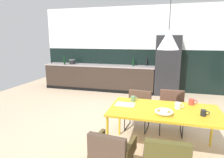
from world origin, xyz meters
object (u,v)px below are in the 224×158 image
at_px(fruit_bowl, 164,112).
at_px(bottle_vinegar_dark, 147,63).
at_px(open_book, 125,104).
at_px(mug_short_terracotta, 133,99).
at_px(pendant_lamp_over_table_near, 169,40).
at_px(refrigerator_column, 167,66).
at_px(bottle_spice_small, 133,62).
at_px(armchair_corner_seat, 111,149).
at_px(bottle_wine_green, 64,61).
at_px(dining_table, 164,112).
at_px(cooking_pot, 72,62).
at_px(mug_white_ceramic, 178,106).
at_px(mug_glass_clear, 192,102).
at_px(armchair_facing_counter, 138,105).
at_px(armchair_far_side, 172,106).
at_px(mug_tall_blue, 204,113).

xyz_separation_m(fruit_bowl, bottle_vinegar_dark, (-0.58, 3.88, 0.23)).
distance_m(open_book, mug_short_terracotta, 0.24).
relative_size(fruit_bowl, pendant_lamp_over_table_near, 0.22).
bearing_deg(pendant_lamp_over_table_near, open_book, 170.58).
relative_size(refrigerator_column, bottle_spice_small, 6.54).
bearing_deg(bottle_spice_small, armchair_corner_seat, -84.57).
xyz_separation_m(bottle_wine_green, pendant_lamp_over_table_near, (3.43, -3.27, 0.75)).
bearing_deg(mug_short_terracotta, dining_table, -28.04).
bearing_deg(mug_short_terracotta, cooking_pot, 130.79).
bearing_deg(armchair_corner_seat, dining_table, 61.78).
bearing_deg(mug_white_ceramic, cooking_pot, 135.88).
bearing_deg(bottle_vinegar_dark, mug_glass_clear, -73.02).
xyz_separation_m(open_book, mug_short_terracotta, (0.10, 0.22, 0.04)).
height_order(fruit_bowl, open_book, fruit_bowl).
relative_size(cooking_pot, pendant_lamp_over_table_near, 0.18).
bearing_deg(dining_table, armchair_facing_counter, 121.22).
bearing_deg(bottle_vinegar_dark, mug_short_terracotta, -88.75).
bearing_deg(armchair_facing_counter, bottle_vinegar_dark, -81.25).
bearing_deg(bottle_spice_small, bottle_vinegar_dark, 18.47).
distance_m(armchair_far_side, open_book, 1.10).
bearing_deg(bottle_vinegar_dark, bottle_spice_small, -161.53).
distance_m(dining_table, armchair_far_side, 0.85).
bearing_deg(cooking_pot, refrigerator_column, 0.64).
bearing_deg(armchair_corner_seat, bottle_spice_small, 102.46).
bearing_deg(mug_white_ceramic, armchair_corner_seat, -130.29).
height_order(refrigerator_column, mug_short_terracotta, refrigerator_column).
distance_m(refrigerator_column, bottle_wine_green, 3.52).
height_order(armchair_corner_seat, bottle_spice_small, bottle_spice_small).
distance_m(refrigerator_column, armchair_facing_counter, 2.74).
xyz_separation_m(mug_short_terracotta, cooking_pot, (-2.70, 3.13, 0.19)).
xyz_separation_m(armchair_far_side, fruit_bowl, (-0.16, -1.02, 0.26)).
bearing_deg(dining_table, bottle_wine_green, 136.72).
bearing_deg(armchair_facing_counter, mug_tall_blue, 144.54).
bearing_deg(mug_glass_clear, open_book, -165.20).
bearing_deg(armchair_far_side, mug_tall_blue, 111.89).
distance_m(armchair_facing_counter, pendant_lamp_over_table_near, 1.62).
xyz_separation_m(fruit_bowl, mug_glass_clear, (0.43, 0.54, 0.01)).
bearing_deg(refrigerator_column, mug_short_terracotta, -100.75).
relative_size(armchair_facing_counter, open_book, 2.36).
relative_size(refrigerator_column, armchair_far_side, 2.38).
xyz_separation_m(dining_table, mug_glass_clear, (0.43, 0.34, 0.09)).
height_order(fruit_bowl, bottle_wine_green, bottle_wine_green).
bearing_deg(bottle_spice_small, refrigerator_column, -4.44).
distance_m(refrigerator_column, open_book, 3.46).
bearing_deg(armchair_far_side, pendant_lamp_over_table_near, 80.08).
xyz_separation_m(refrigerator_column, bottle_spice_small, (-1.11, 0.09, 0.06)).
relative_size(armchair_facing_counter, mug_short_terracotta, 5.89).
relative_size(mug_tall_blue, mug_glass_clear, 0.89).
relative_size(armchair_far_side, fruit_bowl, 3.06).
relative_size(fruit_bowl, bottle_wine_green, 0.80).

